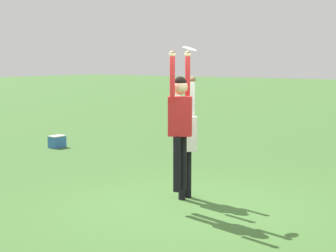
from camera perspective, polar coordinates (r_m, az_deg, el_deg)
The scene contains 5 objects.
ground_plane at distance 9.22m, azimuth 2.49°, elevation -8.35°, with size 120.00×120.00×0.00m, color #3D662D.
person_jumping at distance 8.73m, azimuth 1.23°, elevation 0.93°, with size 0.51×0.41×2.19m.
person_defending at distance 9.64m, azimuth 1.75°, elevation -0.89°, with size 0.56×0.45×2.11m.
frisbee at distance 9.06m, azimuth 2.21°, elevation 7.83°, with size 0.24×0.23×0.10m.
cooler_box at distance 15.71m, azimuth -11.20°, elevation -1.55°, with size 0.42×0.31×0.33m.
Camera 1 is at (-7.39, -4.96, 2.40)m, focal length 60.00 mm.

